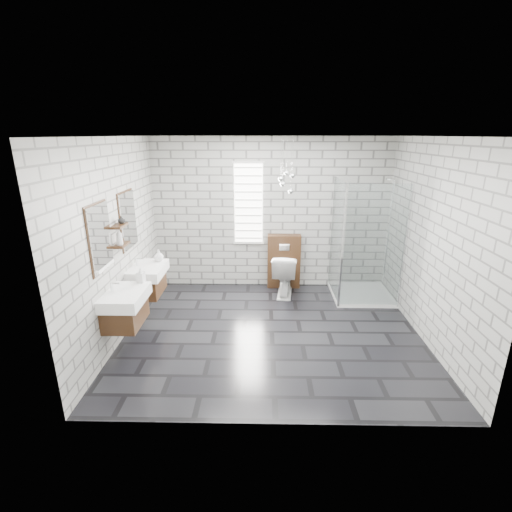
{
  "coord_description": "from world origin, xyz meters",
  "views": [
    {
      "loc": [
        -0.14,
        -4.76,
        2.72
      ],
      "look_at": [
        -0.24,
        0.35,
        1.04
      ],
      "focal_mm": 26.0,
      "sensor_mm": 36.0,
      "label": 1
    }
  ],
  "objects_px": {
    "vanity_left": "(122,299)",
    "shower_enclosure": "(359,271)",
    "toilet": "(285,274)",
    "vanity_right": "(145,272)",
    "cistern_panel": "(284,261)"
  },
  "relations": [
    {
      "from": "vanity_right",
      "to": "shower_enclosure",
      "type": "distance_m",
      "value": 3.5
    },
    {
      "from": "shower_enclosure",
      "to": "toilet",
      "type": "relative_size",
      "value": 2.7
    },
    {
      "from": "vanity_left",
      "to": "vanity_right",
      "type": "xyz_separation_m",
      "value": [
        0.0,
        0.96,
        0.0
      ]
    },
    {
      "from": "cistern_panel",
      "to": "shower_enclosure",
      "type": "height_order",
      "value": "shower_enclosure"
    },
    {
      "from": "cistern_panel",
      "to": "toilet",
      "type": "distance_m",
      "value": 0.36
    },
    {
      "from": "vanity_left",
      "to": "vanity_right",
      "type": "height_order",
      "value": "same"
    },
    {
      "from": "vanity_left",
      "to": "shower_enclosure",
      "type": "relative_size",
      "value": 0.77
    },
    {
      "from": "vanity_left",
      "to": "cistern_panel",
      "type": "xyz_separation_m",
      "value": [
        2.15,
        2.23,
        -0.26
      ]
    },
    {
      "from": "shower_enclosure",
      "to": "vanity_left",
      "type": "bearing_deg",
      "value": -153.27
    },
    {
      "from": "cistern_panel",
      "to": "shower_enclosure",
      "type": "distance_m",
      "value": 1.36
    },
    {
      "from": "vanity_left",
      "to": "toilet",
      "type": "distance_m",
      "value": 2.89
    },
    {
      "from": "vanity_left",
      "to": "vanity_right",
      "type": "distance_m",
      "value": 0.96
    },
    {
      "from": "toilet",
      "to": "cistern_panel",
      "type": "bearing_deg",
      "value": -83.57
    },
    {
      "from": "vanity_right",
      "to": "toilet",
      "type": "distance_m",
      "value": 2.38
    },
    {
      "from": "vanity_right",
      "to": "shower_enclosure",
      "type": "relative_size",
      "value": 0.77
    }
  ]
}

